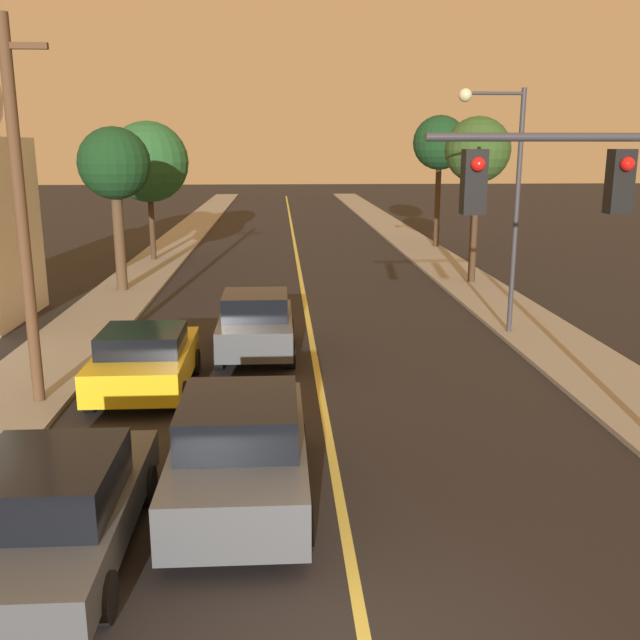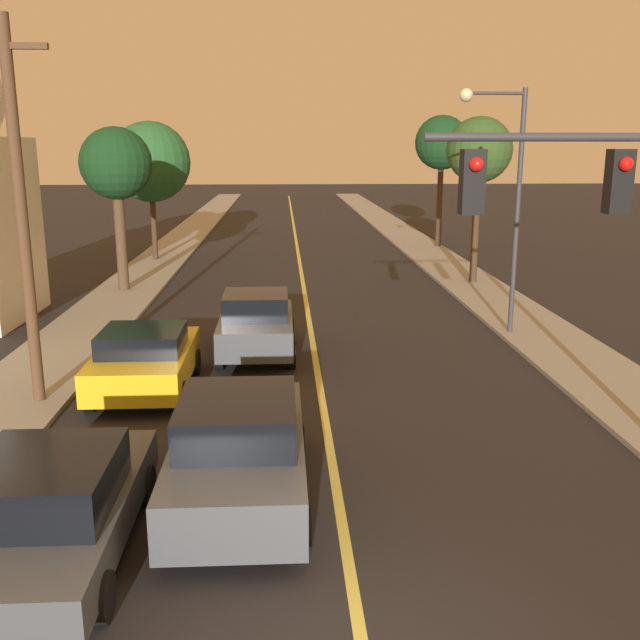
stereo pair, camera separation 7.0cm
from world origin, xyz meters
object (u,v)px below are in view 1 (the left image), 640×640
car_near_lane_front (241,449)px  traffic_signal_mast (634,232)px  car_outer_lane_second (145,359)px  tree_right_far (440,144)px  tree_left_far (148,162)px  tree_left_near (114,166)px  streetlamp_right (503,178)px  car_near_lane_second (256,324)px  tree_right_near (478,152)px  car_outer_lane_front (53,508)px  utility_pole_left (21,210)px

car_near_lane_front → traffic_signal_mast: (5.75, -0.14, 3.28)m
car_outer_lane_second → tree_right_far: bearing=63.1°
car_near_lane_front → tree_left_far: (-5.36, 24.03, 3.79)m
car_near_lane_front → tree_left_far: bearing=102.6°
tree_left_near → traffic_signal_mast: bearing=-56.6°
streetlamp_right → tree_left_near: streetlamp_right is taller
car_outer_lane_second → car_near_lane_second: bearing=48.8°
car_outer_lane_second → traffic_signal_mast: (8.13, -5.34, 3.38)m
streetlamp_right → tree_left_far: 18.91m
tree_left_near → tree_right_far: tree_right_far is taller
car_near_lane_second → tree_right_near: bearing=49.0°
traffic_signal_mast → streetlamp_right: streetlamp_right is taller
car_outer_lane_front → tree_left_near: size_ratio=0.76×
car_near_lane_front → streetlamp_right: size_ratio=0.68×
car_near_lane_second → tree_right_far: size_ratio=0.56×
tree_left_far → tree_right_near: 15.15m
car_outer_lane_front → tree_right_near: 22.15m
car_outer_lane_front → car_outer_lane_second: size_ratio=1.17×
car_outer_lane_front → tree_left_near: 18.68m
car_near_lane_second → traffic_signal_mast: traffic_signal_mast is taller
car_outer_lane_front → utility_pole_left: size_ratio=0.59×
tree_left_far → traffic_signal_mast: bearing=-65.3°
car_outer_lane_front → car_outer_lane_second: 6.66m
car_near_lane_second → tree_left_far: (-5.36, 16.12, 3.80)m
car_near_lane_second → streetlamp_right: 7.92m
car_outer_lane_second → tree_left_far: tree_left_far is taller
car_outer_lane_front → utility_pole_left: (-2.12, 5.94, 3.38)m
tree_left_far → tree_right_far: 15.00m
utility_pole_left → streetlamp_right: bearing=24.2°
tree_left_far → tree_left_near: bearing=-89.4°
utility_pole_left → tree_right_far: bearing=59.8°
streetlamp_right → utility_pole_left: (-11.33, -5.10, -0.38)m
tree_left_near → tree_left_far: size_ratio=0.93×
car_outer_lane_second → tree_left_near: 12.37m
streetlamp_right → tree_right_far: 18.46m
car_near_lane_second → car_outer_lane_second: bearing=-131.2°
car_near_lane_second → car_outer_lane_front: size_ratio=0.85×
car_near_lane_front → car_outer_lane_second: size_ratio=1.20×
car_near_lane_front → tree_right_far: 29.69m
car_near_lane_second → tree_right_far: 22.43m
tree_left_near → tree_right_near: bearing=3.7°
traffic_signal_mast → tree_right_near: size_ratio=0.88×
car_near_lane_front → car_outer_lane_second: 5.72m
car_near_lane_second → traffic_signal_mast: size_ratio=0.69×
tree_right_near → car_outer_lane_front: bearing=-119.4°
car_outer_lane_front → tree_left_far: bearing=96.7°
car_near_lane_front → streetlamp_right: bearing=54.5°
car_outer_lane_second → tree_right_far: 25.86m
car_outer_lane_front → traffic_signal_mast: size_ratio=0.81×
utility_pole_left → tree_left_near: bearing=93.7°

